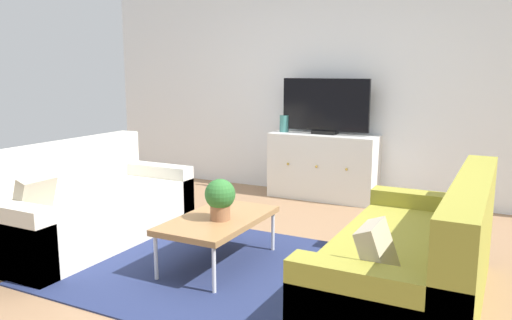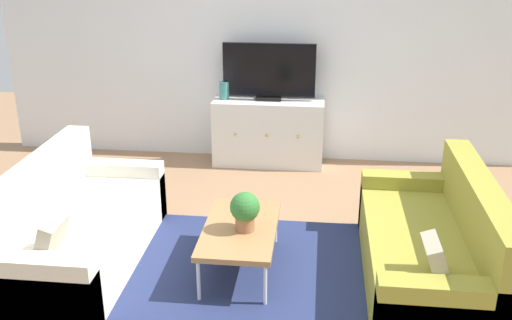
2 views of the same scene
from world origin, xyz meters
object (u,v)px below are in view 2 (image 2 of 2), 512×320
object	(u,v)px
tv_console	(268,132)
couch_left_side	(71,231)
couch_right_side	(438,251)
flat_screen_tv	(269,72)
coffee_table	(240,230)
glass_vase	(224,90)
potted_plant	(245,210)

from	to	relation	value
tv_console	couch_left_side	bearing A→B (deg)	-120.09
couch_right_side	flat_screen_tv	distance (m)	2.94
couch_left_side	coffee_table	bearing A→B (deg)	1.61
flat_screen_tv	coffee_table	bearing A→B (deg)	-90.12
couch_left_side	flat_screen_tv	xyz separation A→B (m)	(1.38, 2.39, 0.79)
couch_right_side	coffee_table	size ratio (longest dim) A/B	1.87
couch_right_side	glass_vase	distance (m)	3.16
coffee_table	potted_plant	bearing A→B (deg)	-45.85
tv_console	flat_screen_tv	bearing A→B (deg)	90.00
coffee_table	tv_console	size ratio (longest dim) A/B	0.80
couch_right_side	glass_vase	xyz separation A→B (m)	(-2.01, 2.37, 0.57)
couch_right_side	coffee_table	world-z (taller)	couch_right_side
potted_plant	couch_right_side	bearing A→B (deg)	0.31
couch_right_side	potted_plant	distance (m)	1.49
couch_left_side	tv_console	world-z (taller)	couch_left_side
coffee_table	tv_console	xyz separation A→B (m)	(0.00, 2.34, 0.03)
flat_screen_tv	glass_vase	xyz separation A→B (m)	(-0.50, -0.02, -0.22)
couch_right_side	potted_plant	bearing A→B (deg)	-179.69
flat_screen_tv	couch_left_side	bearing A→B (deg)	-119.88
potted_plant	flat_screen_tv	xyz separation A→B (m)	(-0.04, 2.40, 0.52)
couch_left_side	coffee_table	distance (m)	1.37
couch_left_side	flat_screen_tv	size ratio (longest dim) A/B	1.82
coffee_table	flat_screen_tv	xyz separation A→B (m)	(0.00, 2.36, 0.72)
potted_plant	tv_console	world-z (taller)	tv_console
couch_left_side	glass_vase	size ratio (longest dim) A/B	9.40
couch_right_side	flat_screen_tv	xyz separation A→B (m)	(-1.50, 2.39, 0.79)
couch_right_side	potted_plant	xyz separation A→B (m)	(-1.46, -0.01, 0.27)
coffee_table	potted_plant	distance (m)	0.21
coffee_table	couch_right_side	bearing A→B (deg)	-1.46
glass_vase	tv_console	bearing A→B (deg)	-0.01
couch_left_side	couch_right_side	xyz separation A→B (m)	(2.88, 0.00, 0.00)
glass_vase	couch_right_side	bearing A→B (deg)	-49.77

